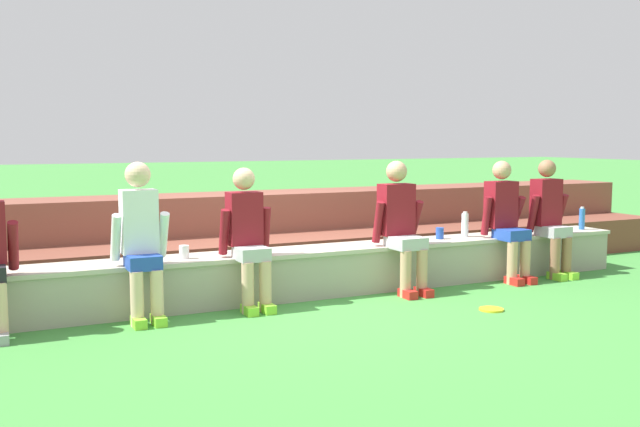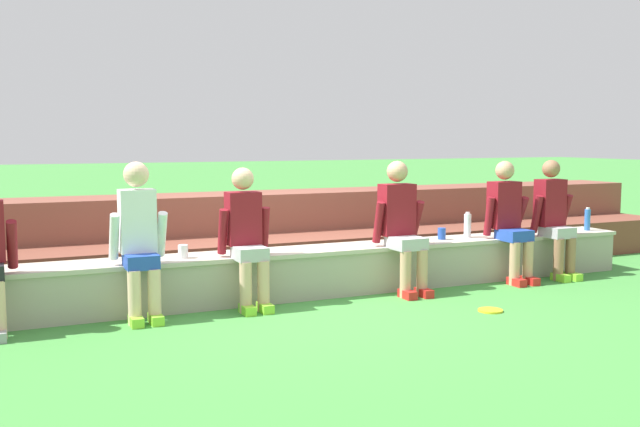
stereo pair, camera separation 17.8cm
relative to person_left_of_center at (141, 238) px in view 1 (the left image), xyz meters
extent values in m
plane|color=#428E3D|center=(1.64, 0.03, -0.71)|extent=(80.00, 80.00, 0.00)
cube|color=#A8A08E|center=(1.64, 0.28, -0.48)|extent=(7.70, 0.49, 0.46)
cube|color=#BCB39F|center=(1.64, 0.28, -0.27)|extent=(7.74, 0.53, 0.04)
cube|color=brown|center=(1.64, 1.24, -0.49)|extent=(11.35, 0.80, 0.45)
cube|color=brown|center=(1.64, 2.04, -0.26)|extent=(11.35, 0.80, 0.90)
cylinder|color=#DBAD89|center=(-1.12, -0.19, -0.48)|extent=(0.11, 0.11, 0.46)
cube|color=#99999E|center=(-1.12, -0.23, -0.67)|extent=(0.10, 0.22, 0.08)
cylinder|color=maroon|center=(-1.00, 0.05, -0.01)|extent=(0.08, 0.24, 0.42)
cylinder|color=beige|center=(-0.08, -0.18, -0.48)|extent=(0.11, 0.11, 0.46)
cylinder|color=beige|center=(0.08, -0.18, -0.48)|extent=(0.11, 0.11, 0.46)
cube|color=#8CD833|center=(-0.08, -0.22, -0.67)|extent=(0.10, 0.22, 0.08)
cube|color=#8CD833|center=(0.08, -0.22, -0.67)|extent=(0.10, 0.22, 0.08)
cube|color=#2347B2|center=(0.00, -0.05, -0.20)|extent=(0.27, 0.32, 0.12)
cube|color=white|center=(0.00, 0.07, 0.13)|extent=(0.30, 0.20, 0.55)
sphere|color=beige|center=(0.00, 0.07, 0.53)|extent=(0.22, 0.22, 0.22)
cylinder|color=white|center=(-0.20, 0.05, 0.01)|extent=(0.08, 0.23, 0.42)
cylinder|color=white|center=(0.20, 0.05, 0.01)|extent=(0.08, 0.24, 0.42)
cylinder|color=#DBAD89|center=(0.89, -0.17, -0.48)|extent=(0.11, 0.11, 0.46)
cylinder|color=#DBAD89|center=(1.06, -0.17, -0.48)|extent=(0.11, 0.11, 0.46)
cube|color=#8CD833|center=(0.89, -0.21, -0.67)|extent=(0.10, 0.22, 0.08)
cube|color=#8CD833|center=(1.06, -0.21, -0.67)|extent=(0.10, 0.22, 0.08)
cube|color=#B2B2B7|center=(0.97, -0.05, -0.20)|extent=(0.27, 0.31, 0.12)
cube|color=maroon|center=(0.97, 0.14, 0.10)|extent=(0.30, 0.20, 0.49)
sphere|color=#DBAD89|center=(0.97, 0.14, 0.47)|extent=(0.20, 0.20, 0.20)
cylinder|color=maroon|center=(0.77, 0.12, -0.01)|extent=(0.08, 0.17, 0.43)
cylinder|color=maroon|center=(1.18, 0.12, -0.01)|extent=(0.08, 0.15, 0.43)
cylinder|color=tan|center=(2.51, -0.22, -0.48)|extent=(0.11, 0.11, 0.46)
cylinder|color=tan|center=(2.70, -0.22, -0.48)|extent=(0.11, 0.11, 0.46)
cube|color=red|center=(2.51, -0.26, -0.67)|extent=(0.10, 0.22, 0.08)
cube|color=red|center=(2.70, -0.26, -0.67)|extent=(0.10, 0.22, 0.08)
cube|color=#B2B2B7|center=(2.60, -0.07, -0.20)|extent=(0.31, 0.36, 0.12)
cube|color=maroon|center=(2.60, 0.12, 0.12)|extent=(0.34, 0.20, 0.52)
sphere|color=tan|center=(2.60, 0.12, 0.51)|extent=(0.21, 0.21, 0.21)
cylinder|color=maroon|center=(2.38, 0.10, 0.00)|extent=(0.08, 0.17, 0.43)
cylinder|color=maroon|center=(2.83, 0.10, 0.00)|extent=(0.08, 0.23, 0.42)
cylinder|color=tan|center=(3.88, -0.17, -0.48)|extent=(0.11, 0.11, 0.46)
cylinder|color=tan|center=(4.05, -0.17, -0.48)|extent=(0.11, 0.11, 0.46)
cube|color=red|center=(3.88, -0.21, -0.67)|extent=(0.10, 0.22, 0.08)
cube|color=red|center=(4.05, -0.21, -0.67)|extent=(0.10, 0.22, 0.08)
cube|color=#2347B2|center=(3.97, -0.05, -0.20)|extent=(0.29, 0.31, 0.12)
cube|color=maroon|center=(3.97, 0.14, 0.11)|extent=(0.32, 0.20, 0.51)
sphere|color=tan|center=(3.97, 0.14, 0.49)|extent=(0.20, 0.20, 0.20)
cylinder|color=maroon|center=(3.75, 0.12, 0.00)|extent=(0.08, 0.14, 0.43)
cylinder|color=maroon|center=(4.18, 0.12, 0.00)|extent=(0.08, 0.24, 0.42)
cylinder|color=#996B4C|center=(4.48, -0.17, -0.48)|extent=(0.11, 0.11, 0.46)
cylinder|color=#996B4C|center=(4.65, -0.17, -0.48)|extent=(0.11, 0.11, 0.46)
cube|color=#8CD833|center=(4.48, -0.21, -0.67)|extent=(0.10, 0.22, 0.08)
cube|color=#8CD833|center=(4.65, -0.21, -0.67)|extent=(0.10, 0.22, 0.08)
cube|color=#B2B2B7|center=(4.56, -0.05, -0.20)|extent=(0.28, 0.31, 0.12)
cube|color=maroon|center=(4.56, 0.08, 0.12)|extent=(0.31, 0.20, 0.53)
sphere|color=#996B4C|center=(4.56, 0.08, 0.50)|extent=(0.20, 0.20, 0.20)
cylinder|color=maroon|center=(4.36, 0.06, 0.00)|extent=(0.08, 0.17, 0.43)
cylinder|color=maroon|center=(4.76, 0.06, 0.00)|extent=(0.08, 0.21, 0.42)
cylinder|color=blue|center=(5.27, 0.23, -0.12)|extent=(0.07, 0.07, 0.25)
cylinder|color=white|center=(5.27, 0.23, 0.01)|extent=(0.04, 0.04, 0.02)
cylinder|color=silver|center=(4.84, 0.27, -0.13)|extent=(0.07, 0.07, 0.23)
cylinder|color=red|center=(4.84, 0.27, 0.00)|extent=(0.04, 0.04, 0.02)
cylinder|color=silver|center=(3.62, 0.31, -0.12)|extent=(0.08, 0.08, 0.26)
cylinder|color=white|center=(3.62, 0.31, 0.02)|extent=(0.05, 0.05, 0.02)
cylinder|color=blue|center=(3.26, 0.29, -0.18)|extent=(0.09, 0.09, 0.12)
cylinder|color=white|center=(0.43, 0.24, -0.19)|extent=(0.09, 0.09, 0.12)
cylinder|color=yellow|center=(2.92, -1.02, -0.70)|extent=(0.22, 0.22, 0.02)
camera|label=1|loc=(-1.24, -6.07, 0.84)|focal=40.21mm
camera|label=2|loc=(-1.08, -6.14, 0.84)|focal=40.21mm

